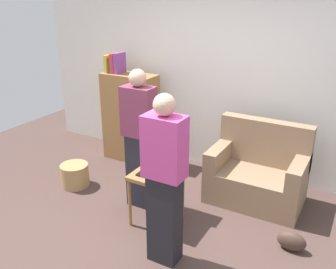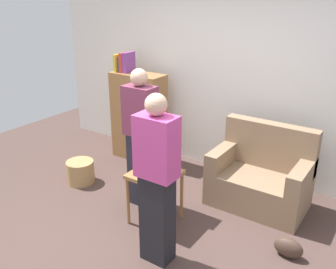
# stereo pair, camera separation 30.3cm
# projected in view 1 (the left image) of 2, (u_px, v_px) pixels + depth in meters

# --- Properties ---
(ground_plane) EXTENTS (8.00, 8.00, 0.00)m
(ground_plane) POSITION_uv_depth(u_px,v_px,m) (146.00, 244.00, 3.74)
(ground_plane) COLOR #4C3833
(wall_back) EXTENTS (6.00, 0.10, 2.70)m
(wall_back) POSITION_uv_depth(u_px,v_px,m) (227.00, 75.00, 4.91)
(wall_back) COLOR silver
(wall_back) RESTS_ON ground_plane
(couch) EXTENTS (1.10, 0.70, 0.96)m
(couch) POSITION_uv_depth(u_px,v_px,m) (258.00, 174.00, 4.43)
(couch) COLOR #8C7054
(couch) RESTS_ON ground_plane
(bookshelf) EXTENTS (0.80, 0.36, 1.59)m
(bookshelf) POSITION_uv_depth(u_px,v_px,m) (130.00, 116.00, 5.40)
(bookshelf) COLOR olive
(bookshelf) RESTS_ON ground_plane
(side_table) EXTENTS (0.48, 0.48, 0.60)m
(side_table) POSITION_uv_depth(u_px,v_px,m) (156.00, 181.00, 3.93)
(side_table) COLOR olive
(side_table) RESTS_ON ground_plane
(birthday_cake) EXTENTS (0.32, 0.32, 0.17)m
(birthday_cake) POSITION_uv_depth(u_px,v_px,m) (156.00, 169.00, 3.88)
(birthday_cake) COLOR black
(birthday_cake) RESTS_ON side_table
(person_blowing_candles) EXTENTS (0.36, 0.22, 1.63)m
(person_blowing_candles) POSITION_uv_depth(u_px,v_px,m) (139.00, 139.00, 4.15)
(person_blowing_candles) COLOR #23232D
(person_blowing_candles) RESTS_ON ground_plane
(person_holding_cake) EXTENTS (0.36, 0.22, 1.63)m
(person_holding_cake) POSITION_uv_depth(u_px,v_px,m) (165.00, 181.00, 3.24)
(person_holding_cake) COLOR black
(person_holding_cake) RESTS_ON ground_plane
(wicker_basket) EXTENTS (0.36, 0.36, 0.30)m
(wicker_basket) POSITION_uv_depth(u_px,v_px,m) (75.00, 175.00, 4.80)
(wicker_basket) COLOR #A88451
(wicker_basket) RESTS_ON ground_plane
(handbag) EXTENTS (0.28, 0.14, 0.20)m
(handbag) POSITION_uv_depth(u_px,v_px,m) (292.00, 241.00, 3.62)
(handbag) COLOR #473328
(handbag) RESTS_ON ground_plane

